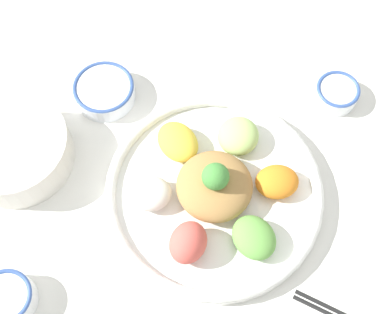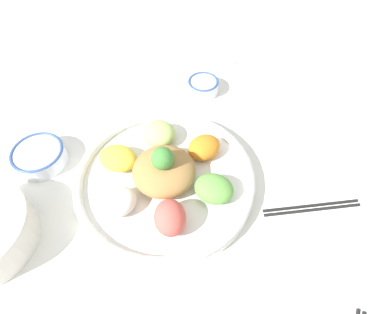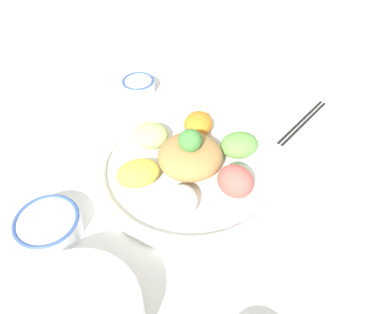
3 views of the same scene
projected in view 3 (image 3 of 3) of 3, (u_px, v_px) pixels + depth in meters
The scene contains 7 objects.
ground_plane at pixel (179, 163), 0.81m from camera, with size 2.40×2.40×0.00m, color white.
salad_platter at pixel (190, 164), 0.78m from camera, with size 0.39×0.39×0.12m.
sauce_bowl_red at pixel (139, 85), 0.98m from camera, with size 0.08×0.08×0.04m.
rice_bowl_blue at pixel (48, 225), 0.68m from camera, with size 0.12×0.12×0.04m.
chopsticks_pair_far at pixel (303, 122), 0.90m from camera, with size 0.14×0.17×0.01m.
serving_spoon_main at pixel (156, 55), 1.12m from camera, with size 0.09×0.12×0.01m.
serving_spoon_extra at pixel (117, 65), 1.08m from camera, with size 0.05×0.12×0.01m.
Camera 3 is at (-0.56, 0.07, 0.59)m, focal length 35.00 mm.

